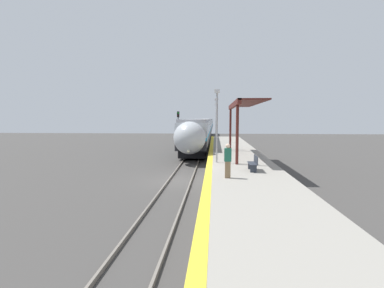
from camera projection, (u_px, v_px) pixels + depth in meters
The scene contains 12 objects.
ground_plane at pixel (180, 181), 19.03m from camera, with size 120.00×120.00×0.00m, color #423F3D.
rail_left at pixel (169, 180), 19.08m from camera, with size 0.08×90.00×0.15m, color slate.
rail_right at pixel (192, 180), 18.97m from camera, with size 0.08×90.00×0.15m, color slate.
train at pixel (206, 126), 70.98m from camera, with size 2.92×94.13×3.88m.
platform_right at pixel (243, 175), 18.70m from camera, with size 4.60×64.00×0.94m.
platform_bench at pixel (254, 163), 17.34m from camera, with size 0.44×1.47×0.89m.
person_waiting at pixel (228, 160), 15.22m from camera, with size 0.36×0.23×1.76m.
railway_signal at pixel (178, 127), 35.79m from camera, with size 0.28×0.28×4.80m.
lamppost_near at pixel (217, 121), 20.42m from camera, with size 0.36×0.20×5.00m.
lamppost_mid at pixel (216, 120), 29.54m from camera, with size 0.36×0.20×5.00m.
lamppost_far at pixel (216, 120), 38.66m from camera, with size 0.36×0.20×5.00m.
station_canopy at pixel (241, 107), 23.72m from camera, with size 2.02×11.63×4.26m.
Camera 1 is at (2.16, -18.65, 3.96)m, focal length 28.00 mm.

